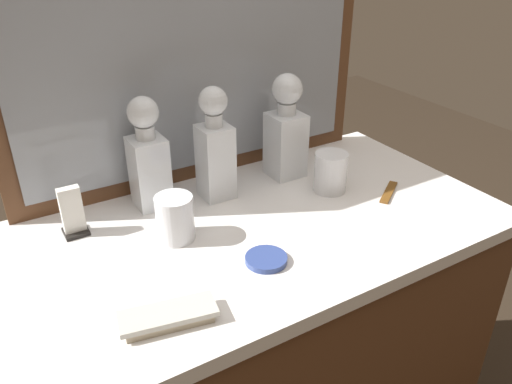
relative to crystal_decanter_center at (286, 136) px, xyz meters
name	(u,v)px	position (x,y,z in m)	size (l,w,h in m)	color
dresser	(256,358)	(-0.19, -0.17, -0.52)	(1.11, 0.60, 0.83)	brown
dresser_mirror	(193,44)	(-0.19, 0.11, 0.23)	(0.94, 0.03, 0.68)	brown
crystal_decanter_center	(286,136)	(0.00, 0.00, 0.00)	(0.09, 0.09, 0.27)	white
crystal_decanter_far_left	(215,154)	(-0.21, -0.01, 0.00)	(0.07, 0.07, 0.27)	white
crystal_decanter_right	(149,164)	(-0.36, 0.03, 0.00)	(0.08, 0.08, 0.26)	white
crystal_tumbler_center	(330,174)	(0.04, -0.13, -0.06)	(0.08, 0.08, 0.10)	white
crystal_tumbler_far_left	(175,220)	(-0.37, -0.13, -0.06)	(0.08, 0.08, 0.10)	white
silver_brush_far_left	(168,317)	(-0.48, -0.36, -0.09)	(0.17, 0.09, 0.02)	#B7A88C
porcelain_dish	(266,259)	(-0.25, -0.30, -0.10)	(0.08, 0.08, 0.01)	#33478C
tortoiseshell_comb	(389,192)	(0.16, -0.22, -0.10)	(0.11, 0.08, 0.01)	brown
napkin_holder	(73,215)	(-0.54, -0.01, -0.06)	(0.05, 0.05, 0.11)	black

